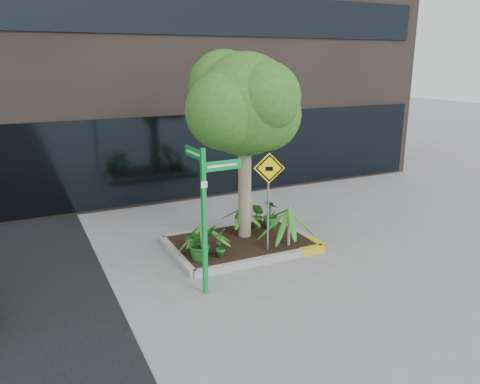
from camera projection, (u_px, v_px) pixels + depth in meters
name	position (u px, v px, depth m)	size (l,w,h in m)	color
ground	(238.00, 252.00, 10.83)	(80.00, 80.00, 0.00)	gray
planter	(242.00, 242.00, 11.14)	(3.35, 2.36, 0.15)	#9E9E99
tree	(244.00, 105.00, 10.62)	(3.02, 2.68, 4.54)	tan
palm_front	(289.00, 209.00, 10.64)	(1.05, 1.05, 1.17)	tan
palm_left	(202.00, 225.00, 10.26)	(0.79, 0.79, 0.88)	tan
palm_back	(242.00, 209.00, 11.50)	(0.74, 0.74, 0.82)	tan
shrub_a	(200.00, 243.00, 9.99)	(0.68, 0.68, 0.75)	#1C5719
shrub_b	(271.00, 214.00, 11.87)	(0.41, 0.41, 0.73)	#1E6520
shrub_c	(220.00, 242.00, 10.12)	(0.36, 0.36, 0.68)	#1D5E1F
shrub_d	(258.00, 216.00, 11.88)	(0.36, 0.36, 0.66)	#285619
street_sign_post	(205.00, 205.00, 8.54)	(0.83, 0.82, 2.80)	#0E9C39
cattle_sign	(269.00, 185.00, 10.25)	(0.63, 0.30, 2.22)	slate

